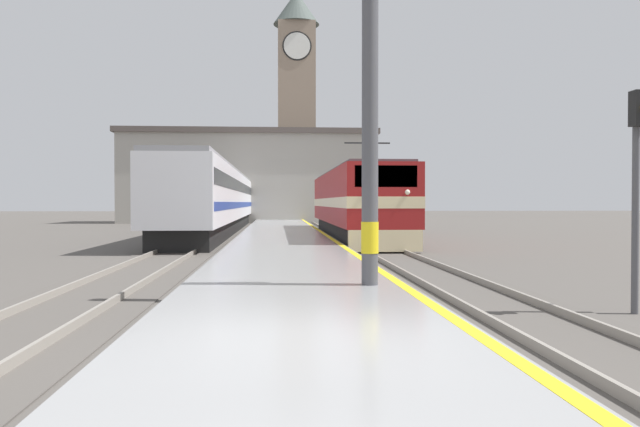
# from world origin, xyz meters

# --- Properties ---
(ground_plane) EXTENTS (200.00, 200.00, 0.00)m
(ground_plane) POSITION_xyz_m (0.00, 30.00, 0.00)
(ground_plane) COLOR #514C47
(platform) EXTENTS (4.35, 140.00, 0.35)m
(platform) POSITION_xyz_m (0.00, 25.00, 0.17)
(platform) COLOR #999999
(platform) RESTS_ON ground
(rail_track_near) EXTENTS (2.84, 140.00, 0.16)m
(rail_track_near) POSITION_xyz_m (3.67, 25.00, 0.03)
(rail_track_near) COLOR #514C47
(rail_track_near) RESTS_ON ground
(rail_track_far) EXTENTS (2.83, 140.00, 0.16)m
(rail_track_far) POSITION_xyz_m (-4.09, 25.00, 0.03)
(rail_track_far) COLOR #514C47
(rail_track_far) RESTS_ON ground
(locomotive_train) EXTENTS (2.92, 19.29, 4.57)m
(locomotive_train) POSITION_xyz_m (3.67, 24.82, 1.85)
(locomotive_train) COLOR black
(locomotive_train) RESTS_ON ground
(passenger_train) EXTENTS (2.92, 45.56, 3.96)m
(passenger_train) POSITION_xyz_m (-4.09, 38.00, 2.13)
(passenger_train) COLOR black
(passenger_train) RESTS_ON ground
(catenary_mast) EXTENTS (2.56, 0.33, 7.33)m
(catenary_mast) POSITION_xyz_m (1.49, 4.36, 3.93)
(catenary_mast) COLOR #4C4C51
(catenary_mast) RESTS_ON platform
(clock_tower) EXTENTS (5.04, 5.04, 25.08)m
(clock_tower) POSITION_xyz_m (1.87, 61.42, 13.36)
(clock_tower) COLOR gray
(clock_tower) RESTS_ON ground
(station_building) EXTENTS (24.18, 7.42, 8.71)m
(station_building) POSITION_xyz_m (-2.96, 52.72, 4.38)
(station_building) COLOR #A8A399
(station_building) RESTS_ON ground
(signal_post) EXTENTS (0.30, 0.39, 3.80)m
(signal_post) POSITION_xyz_m (5.78, 2.81, 2.56)
(signal_post) COLOR #4C4C51
(signal_post) RESTS_ON ground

